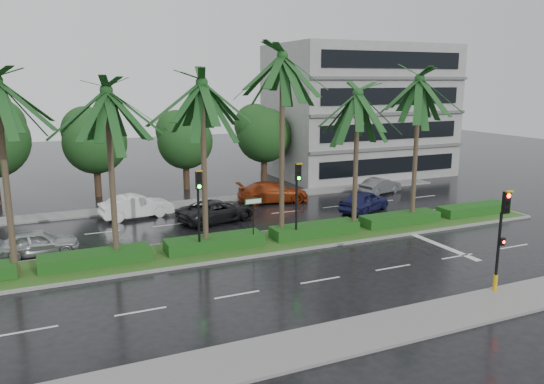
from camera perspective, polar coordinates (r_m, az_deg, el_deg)
name	(u,v)px	position (r m, az deg, el deg)	size (l,w,h in m)	color
ground	(274,249)	(28.46, 0.25, -6.12)	(120.00, 120.00, 0.00)	black
near_sidewalk	(391,327)	(20.27, 12.68, -13.99)	(40.00, 2.40, 0.12)	gray
far_sidewalk	(207,202)	(39.29, -7.04, -1.04)	(40.00, 2.00, 0.12)	gray
median	(267,242)	(29.30, -0.57, -5.42)	(36.00, 4.00, 0.15)	gray
hedge	(267,236)	(29.19, -0.57, -4.73)	(35.20, 1.40, 0.60)	#134515
lane_markings	(328,244)	(29.43, 6.01, -5.56)	(34.00, 13.06, 0.01)	silver
palm_row	(244,93)	(27.51, -3.04, 10.56)	(26.30, 4.20, 10.74)	#433526
signal_near	(501,237)	(23.85, 23.43, -4.44)	(0.34, 0.45, 4.36)	black
signal_median_left	(199,200)	(26.58, -7.88, -0.83)	(0.34, 0.42, 4.36)	black
signal_median_right	(297,190)	(28.58, 2.74, 0.17)	(0.34, 0.42, 4.36)	black
street_sign	(253,210)	(27.91, -2.03, -1.95)	(0.95, 0.09, 2.60)	black
bg_trees	(184,133)	(43.86, -9.42, 6.30)	(33.29, 5.29, 7.64)	#352718
building	(359,111)	(51.19, 9.34, 8.62)	(16.00, 10.00, 12.00)	gray
car_silver	(38,243)	(29.75, -23.90, -5.00)	(3.99, 1.61, 1.36)	#AAABB2
car_white	(136,206)	(35.66, -14.39, -1.50)	(4.63, 1.61, 1.53)	white
car_darkgrey	(217,211)	(33.80, -5.93, -2.01)	(5.11, 2.35, 1.42)	black
car_red	(273,192)	(38.95, 0.10, 0.00)	(5.24, 2.13, 1.52)	#943110
car_blue	(364,201)	(36.69, 9.90, -0.97)	(4.33, 1.74, 1.47)	#1A1D50
car_grey	(380,186)	(42.79, 11.58, 0.66)	(3.83, 1.33, 1.26)	#515355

